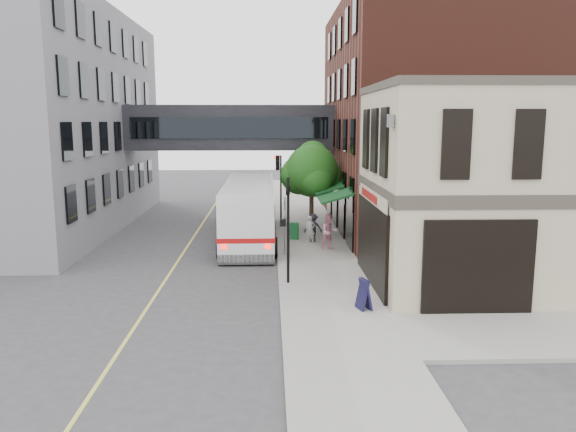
{
  "coord_description": "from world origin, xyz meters",
  "views": [
    {
      "loc": [
        -0.36,
        -21.07,
        6.94
      ],
      "look_at": [
        0.42,
        2.92,
        2.87
      ],
      "focal_mm": 35.0,
      "sensor_mm": 36.0,
      "label": 1
    }
  ],
  "objects": [
    {
      "name": "sidewalk_main",
      "position": [
        2.0,
        14.0,
        0.07
      ],
      "size": [
        4.0,
        60.0,
        0.15
      ],
      "primitive_type": "cube",
      "color": "gray",
      "rests_on": "ground"
    },
    {
      "name": "traffic_signal_far",
      "position": [
        0.26,
        17.0,
        3.34
      ],
      "size": [
        0.53,
        0.28,
        4.5
      ],
      "color": "black",
      "rests_on": "sidewalk_main"
    },
    {
      "name": "newspaper_box",
      "position": [
        1.06,
        10.94,
        0.64
      ],
      "size": [
        0.54,
        0.49,
        0.98
      ],
      "primitive_type": "cube",
      "rotation": [
        0.0,
        0.0,
        -0.12
      ],
      "color": "#155D29",
      "rests_on": "sidewalk_main"
    },
    {
      "name": "pedestrian_b",
      "position": [
        2.81,
        8.26,
        1.11
      ],
      "size": [
        1.09,
        0.94,
        1.91
      ],
      "primitive_type": "imported",
      "rotation": [
        0.0,
        0.0,
        0.26
      ],
      "color": "pink",
      "rests_on": "sidewalk_main"
    },
    {
      "name": "street_sign_pole",
      "position": [
        0.39,
        7.0,
        1.93
      ],
      "size": [
        0.08,
        0.75,
        3.0
      ],
      "color": "gray",
      "rests_on": "sidewalk_main"
    },
    {
      "name": "street_tree",
      "position": [
        2.19,
        13.22,
        3.91
      ],
      "size": [
        3.8,
        3.2,
        5.6
      ],
      "color": "#382619",
      "rests_on": "sidewalk_main"
    },
    {
      "name": "sandwich_board",
      "position": [
        3.05,
        -1.5,
        0.72
      ],
      "size": [
        0.57,
        0.72,
        1.13
      ],
      "primitive_type": "cube",
      "rotation": [
        0.0,
        0.0,
        0.3
      ],
      "color": "black",
      "rests_on": "sidewalk_main"
    },
    {
      "name": "bus",
      "position": [
        -1.55,
        11.59,
        1.92
      ],
      "size": [
        3.13,
        12.74,
        3.43
      ],
      "color": "white",
      "rests_on": "ground"
    },
    {
      "name": "pedestrian_c",
      "position": [
        2.09,
        10.16,
        0.96
      ],
      "size": [
        1.08,
        0.67,
        1.62
      ],
      "primitive_type": "imported",
      "rotation": [
        0.0,
        0.0,
        -0.06
      ],
      "color": "black",
      "rests_on": "sidewalk_main"
    },
    {
      "name": "opposite_building",
      "position": [
        -17.0,
        16.0,
        7.0
      ],
      "size": [
        14.0,
        24.0,
        14.0
      ],
      "primitive_type": "cube",
      "color": "slate",
      "rests_on": "ground"
    },
    {
      "name": "pedestrian_a",
      "position": [
        1.92,
        9.91,
        0.91
      ],
      "size": [
        0.63,
        0.48,
        1.52
      ],
      "primitive_type": "imported",
      "rotation": [
        0.0,
        0.0,
        0.24
      ],
      "color": "silver",
      "rests_on": "sidewalk_main"
    },
    {
      "name": "corner_building",
      "position": [
        8.97,
        2.0,
        4.21
      ],
      "size": [
        10.19,
        8.12,
        8.45
      ],
      "color": "tan",
      "rests_on": "ground"
    },
    {
      "name": "traffic_signal_near",
      "position": [
        0.37,
        2.0,
        2.98
      ],
      "size": [
        0.44,
        0.22,
        4.6
      ],
      "color": "black",
      "rests_on": "sidewalk_main"
    },
    {
      "name": "lane_marking",
      "position": [
        -5.0,
        10.0,
        0.01
      ],
      "size": [
        0.12,
        40.0,
        0.01
      ],
      "primitive_type": "cube",
      "color": "#D8CC4C",
      "rests_on": "ground"
    },
    {
      "name": "brick_building",
      "position": [
        9.98,
        15.0,
        6.99
      ],
      "size": [
        13.76,
        18.0,
        14.0
      ],
      "color": "#4A2017",
      "rests_on": "ground"
    },
    {
      "name": "ground",
      "position": [
        0.0,
        0.0,
        0.0
      ],
      "size": [
        120.0,
        120.0,
        0.0
      ],
      "primitive_type": "plane",
      "color": "#38383A",
      "rests_on": "ground"
    },
    {
      "name": "skyway_bridge",
      "position": [
        -3.0,
        18.0,
        6.5
      ],
      "size": [
        14.0,
        3.18,
        3.0
      ],
      "color": "black",
      "rests_on": "ground"
    }
  ]
}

